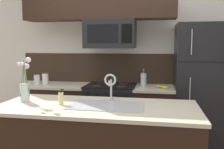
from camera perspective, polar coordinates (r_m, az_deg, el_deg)
rear_partition at (r=4.09m, az=4.82°, el=3.53°), size 5.20×0.10×2.60m
splash_band at (r=4.08m, az=0.53°, el=1.44°), size 3.14×0.01×0.48m
back_counter_left at (r=4.13m, az=-11.88°, el=-8.44°), size 0.94×0.65×0.91m
back_counter_right at (r=3.84m, az=9.61°, el=-9.56°), size 0.60×0.65×0.91m
stove_range at (r=3.90m, az=-0.31°, el=-9.13°), size 0.76×0.64×0.93m
microwave at (r=3.73m, az=-0.38°, el=9.17°), size 0.74×0.40×0.41m
refrigerator at (r=3.82m, az=20.57°, el=-2.98°), size 0.87×0.74×1.82m
storage_jar_tall at (r=4.14m, az=-16.79°, el=-1.10°), size 0.09×0.09×0.15m
storage_jar_medium at (r=4.11m, az=-15.01°, el=-0.82°), size 0.10×0.10×0.19m
banana_bunch at (r=3.67m, az=11.47°, el=-2.72°), size 0.19×0.12×0.08m
french_press at (r=3.78m, az=7.22°, el=-1.18°), size 0.09×0.09×0.27m
island_counter at (r=2.73m, az=-3.43°, el=-16.40°), size 2.06×0.89×0.91m
kitchen_sink at (r=2.58m, az=-1.28°, el=-8.68°), size 0.76×0.44×0.16m
sink_faucet at (r=2.73m, az=-0.36°, el=-2.08°), size 0.14×0.14×0.31m
dish_soap_bottle at (r=2.65m, az=-11.59°, el=-5.34°), size 0.06×0.05×0.16m
flower_vase at (r=2.88m, az=-19.29°, el=-2.96°), size 0.17×0.16×0.49m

